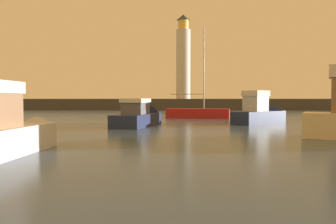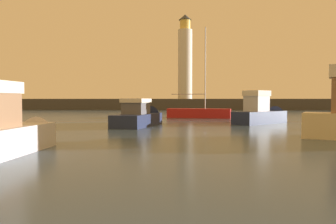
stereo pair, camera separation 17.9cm
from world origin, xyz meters
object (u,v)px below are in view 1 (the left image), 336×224
at_px(lighthouse, 183,59).
at_px(motorboat_2, 16,131).
at_px(motorboat_0, 142,117).
at_px(motorboat_1, 264,113).
at_px(sailboat_moored, 198,113).

xyz_separation_m(lighthouse, motorboat_2, (-7.20, -56.53, -9.91)).
height_order(motorboat_0, motorboat_1, motorboat_1).
distance_m(lighthouse, motorboat_1, 41.26).
height_order(lighthouse, sailboat_moored, lighthouse).
bearing_deg(motorboat_1, motorboat_0, -167.37).
bearing_deg(motorboat_2, sailboat_moored, 71.08).
distance_m(motorboat_1, motorboat_2, 22.37).
height_order(motorboat_1, motorboat_2, motorboat_1).
height_order(motorboat_2, sailboat_moored, sailboat_moored).
distance_m(lighthouse, motorboat_2, 57.85).
bearing_deg(sailboat_moored, motorboat_2, -108.92).
relative_size(lighthouse, motorboat_0, 2.20).
height_order(lighthouse, motorboat_2, lighthouse).
relative_size(motorboat_0, motorboat_2, 1.30).
bearing_deg(sailboat_moored, lighthouse, 92.85).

